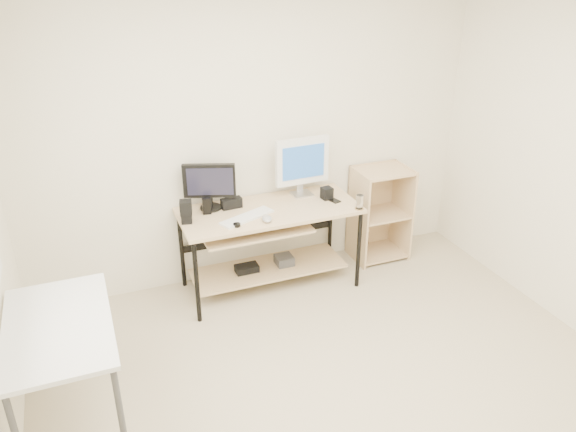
# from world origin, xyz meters

# --- Properties ---
(room) EXTENTS (4.01, 4.01, 2.62)m
(room) POSITION_xyz_m (-0.14, 0.04, 1.32)
(room) COLOR #BFB093
(room) RESTS_ON ground
(desk) EXTENTS (1.50, 0.65, 0.75)m
(desk) POSITION_xyz_m (-0.03, 1.66, 0.54)
(desk) COLOR #D4B686
(desk) RESTS_ON ground
(side_table) EXTENTS (0.60, 1.00, 0.75)m
(side_table) POSITION_xyz_m (-1.68, 0.60, 0.67)
(side_table) COLOR silver
(side_table) RESTS_ON ground
(shelf_unit) EXTENTS (0.50, 0.40, 0.90)m
(shelf_unit) POSITION_xyz_m (1.15, 1.82, 0.45)
(shelf_unit) COLOR #D9B888
(shelf_unit) RESTS_ON ground
(black_monitor) EXTENTS (0.42, 0.18, 0.39)m
(black_monitor) POSITION_xyz_m (-0.45, 1.84, 0.97)
(black_monitor) COLOR black
(black_monitor) RESTS_ON desk
(white_imac) EXTENTS (0.49, 0.15, 0.52)m
(white_imac) POSITION_xyz_m (0.37, 1.83, 1.05)
(white_imac) COLOR silver
(white_imac) RESTS_ON desk
(keyboard) EXTENTS (0.49, 0.30, 0.02)m
(keyboard) POSITION_xyz_m (-0.23, 1.55, 0.76)
(keyboard) COLOR silver
(keyboard) RESTS_ON desk
(mouse) EXTENTS (0.10, 0.13, 0.04)m
(mouse) POSITION_xyz_m (-0.10, 1.44, 0.77)
(mouse) COLOR #AFAFB4
(mouse) RESTS_ON desk
(center_speaker) EXTENTS (0.18, 0.09, 0.09)m
(center_speaker) POSITION_xyz_m (-0.29, 1.79, 0.79)
(center_speaker) COLOR black
(center_speaker) RESTS_ON desk
(speaker_left) EXTENTS (0.11, 0.11, 0.19)m
(speaker_left) POSITION_xyz_m (-0.69, 1.65, 0.85)
(speaker_left) COLOR black
(speaker_left) RESTS_ON desk
(speaker_right) EXTENTS (0.10, 0.10, 0.10)m
(speaker_right) POSITION_xyz_m (0.53, 1.67, 0.80)
(speaker_right) COLOR black
(speaker_right) RESTS_ON desk
(audio_controller) EXTENTS (0.07, 0.05, 0.14)m
(audio_controller) POSITION_xyz_m (-0.51, 1.75, 0.82)
(audio_controller) COLOR black
(audio_controller) RESTS_ON desk
(volume_puck) EXTENTS (0.07, 0.07, 0.02)m
(volume_puck) POSITION_xyz_m (-0.35, 1.44, 0.76)
(volume_puck) COLOR black
(volume_puck) RESTS_ON desk
(smartphone) EXTENTS (0.10, 0.14, 0.01)m
(smartphone) POSITION_xyz_m (0.57, 1.61, 0.75)
(smartphone) COLOR black
(smartphone) RESTS_ON desk
(coaster) EXTENTS (0.08, 0.08, 0.01)m
(coaster) POSITION_xyz_m (0.70, 1.38, 0.75)
(coaster) COLOR #AE844E
(coaster) RESTS_ON desk
(drinking_glass) EXTENTS (0.06, 0.06, 0.12)m
(drinking_glass) POSITION_xyz_m (0.70, 1.38, 0.81)
(drinking_glass) COLOR white
(drinking_glass) RESTS_ON coaster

